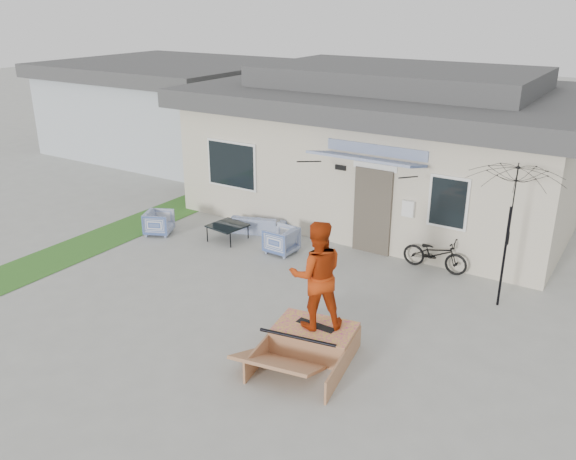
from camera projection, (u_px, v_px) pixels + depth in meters
The scene contains 13 objects.
ground at pixel (225, 317), 11.62m from camera, with size 90.00×90.00×0.00m, color #9B9B94.
grass_strip at pixel (117, 233), 15.80m from camera, with size 1.40×8.00×0.01m, color #2E6523.
house at pixel (394, 142), 17.21m from camera, with size 10.80×8.49×4.10m.
neighbor_house at pixel (171, 105), 24.10m from camera, with size 8.60×7.60×3.50m.
loveseat at pixel (257, 221), 15.81m from camera, with size 1.53×0.45×0.60m, color #324C92.
armchair_left at pixel (159, 222), 15.65m from camera, with size 0.67×0.62×0.69m, color #324C92.
armchair_right at pixel (281, 239), 14.48m from camera, with size 0.69×0.65×0.71m, color #324C92.
coffee_table at pixel (228, 232), 15.29m from camera, with size 0.83×0.83×0.41m, color black.
bicycle at pixel (435, 250), 13.50m from camera, with size 0.52×1.50×0.96m, color black.
patio_umbrella at pixel (509, 224), 11.47m from camera, with size 2.28×2.19×2.20m.
skate_ramp at pixel (315, 339), 10.46m from camera, with size 1.38×1.84×0.46m, color #A06944, non-canonical shape.
skateboard at pixel (316, 325), 10.41m from camera, with size 0.72×0.18×0.05m, color black.
skater at pixel (317, 274), 10.05m from camera, with size 0.94×0.73×1.93m, color #AB310B.
Camera 1 is at (6.51, -7.97, 5.78)m, focal length 37.27 mm.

